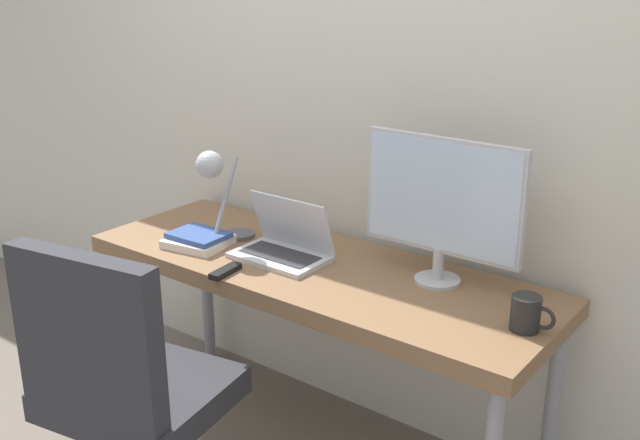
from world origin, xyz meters
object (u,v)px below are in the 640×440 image
(monitor, at_px, (442,202))
(book_stack, at_px, (199,239))
(office_chair, at_px, (121,378))
(mug, at_px, (527,314))
(laptop, at_px, (284,245))
(desk_lamp, at_px, (216,180))

(monitor, xyz_separation_m, book_stack, (-0.86, -0.24, -0.25))
(office_chair, relative_size, book_stack, 4.14)
(book_stack, distance_m, mug, 1.23)
(laptop, bearing_deg, mug, -0.51)
(laptop, height_order, book_stack, laptop)
(desk_lamp, bearing_deg, monitor, 13.45)
(laptop, xyz_separation_m, book_stack, (-0.33, -0.10, -0.02))
(monitor, xyz_separation_m, office_chair, (-0.60, -0.83, -0.46))
(office_chair, bearing_deg, laptop, 84.42)
(desk_lamp, relative_size, office_chair, 0.36)
(monitor, relative_size, mug, 4.21)
(office_chair, height_order, mug, office_chair)
(desk_lamp, height_order, book_stack, desk_lamp)
(office_chair, distance_m, mug, 1.20)
(laptop, distance_m, mug, 0.90)
(book_stack, bearing_deg, office_chair, -66.02)
(monitor, height_order, mug, monitor)
(book_stack, xyz_separation_m, mug, (1.23, 0.09, 0.03))
(laptop, bearing_deg, monitor, 15.00)
(office_chair, distance_m, book_stack, 0.67)
(office_chair, xyz_separation_m, book_stack, (-0.26, 0.58, 0.21))
(book_stack, bearing_deg, laptop, 16.93)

